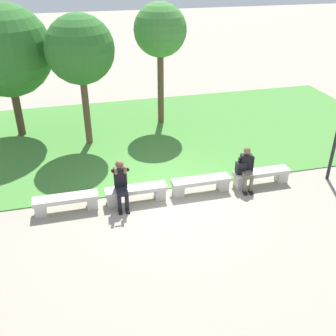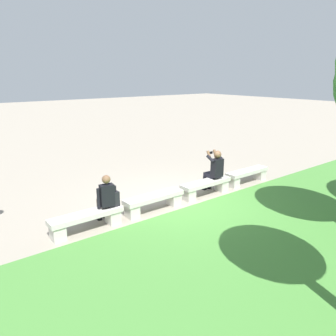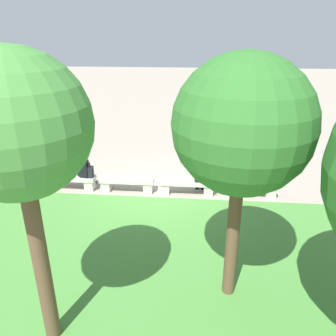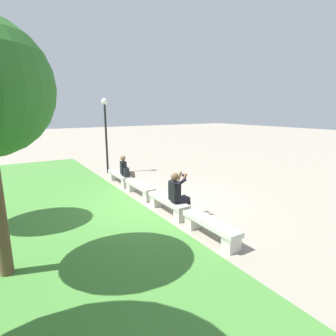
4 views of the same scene
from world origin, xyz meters
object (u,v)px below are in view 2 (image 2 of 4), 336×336
object	(u,v)px
bench_far	(86,219)
person_photographer	(214,169)
person_distant	(106,198)
bench_mid	(154,200)
backpack	(113,199)
bench_near	(206,186)
bench_main	(247,175)

from	to	relation	value
bench_far	person_photographer	size ratio (longest dim) A/B	1.30
person_photographer	person_distant	bearing A→B (deg)	0.19
bench_mid	person_photographer	xyz separation A→B (m)	(-2.31, -0.08, 0.44)
person_photographer	backpack	xyz separation A→B (m)	(3.52, 0.09, -0.11)
backpack	bench_near	bearing A→B (deg)	-179.85
bench_main	bench_near	size ratio (longest dim) A/B	1.00
bench_far	bench_mid	bearing A→B (deg)	180.00
bench_main	person_distant	bearing A→B (deg)	-0.73
person_photographer	backpack	distance (m)	3.52
bench_mid	person_distant	distance (m)	1.41
bench_main	bench_near	xyz separation A→B (m)	(1.90, 0.00, 0.00)
person_distant	backpack	size ratio (longest dim) A/B	2.94
bench_main	person_distant	size ratio (longest dim) A/B	1.36
bench_mid	person_distant	bearing A→B (deg)	-2.78
bench_mid	backpack	distance (m)	1.26
bench_near	bench_far	world-z (taller)	same
person_photographer	bench_mid	bearing A→B (deg)	1.93
bench_mid	bench_near	bearing A→B (deg)	180.00
person_distant	bench_mid	bearing A→B (deg)	177.22
person_distant	bench_main	bearing A→B (deg)	179.27
bench_near	person_photographer	bearing A→B (deg)	-169.23
bench_mid	person_photographer	distance (m)	2.35
person_photographer	bench_far	bearing A→B (deg)	1.06
bench_main	person_photographer	distance (m)	1.56
bench_main	backpack	distance (m)	5.02
bench_mid	bench_far	bearing A→B (deg)	0.00
bench_near	backpack	bearing A→B (deg)	0.15
bench_far	person_distant	bearing A→B (deg)	-173.15
bench_main	bench_mid	distance (m)	3.80
person_photographer	person_distant	distance (m)	3.66
backpack	person_distant	bearing A→B (deg)	-27.73
bench_mid	bench_far	distance (m)	1.90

